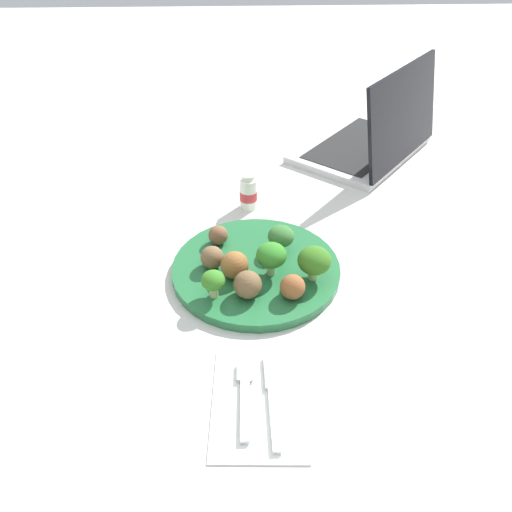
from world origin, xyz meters
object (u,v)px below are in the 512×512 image
at_px(broccoli_floret_center, 213,281).
at_px(meatball_mid_right, 235,265).
at_px(broccoli_floret_far_rim, 281,237).
at_px(broccoli_floret_mid_right, 314,261).
at_px(meatball_near_rim, 248,285).
at_px(meatball_front_right, 218,235).
at_px(meatball_far_rim, 293,287).
at_px(fork, 245,395).
at_px(knife, 273,395).
at_px(yogurt_bottle, 248,193).
at_px(laptop, 372,139).
at_px(napkin, 259,402).
at_px(plate, 256,269).
at_px(meatball_back_left, 212,256).
at_px(broccoli_floret_mid_left, 271,256).

height_order(broccoli_floret_center, meatball_mid_right, broccoli_floret_center).
distance_m(broccoli_floret_center, meatball_mid_right, 0.06).
bearing_deg(broccoli_floret_far_rim, broccoli_floret_mid_right, -148.23).
xyz_separation_m(meatball_near_rim, meatball_front_right, (0.14, 0.05, -0.00)).
bearing_deg(meatball_far_rim, broccoli_floret_center, 87.37).
height_order(broccoli_floret_mid_right, fork, broccoli_floret_mid_right).
relative_size(meatball_front_right, knife, 0.24).
distance_m(yogurt_bottle, laptop, 0.37).
xyz_separation_m(broccoli_floret_mid_right, meatball_mid_right, (0.01, 0.13, -0.01)).
bearing_deg(broccoli_floret_mid_right, laptop, -22.67).
distance_m(napkin, yogurt_bottle, 0.47).
distance_m(broccoli_floret_mid_right, fork, 0.25).
xyz_separation_m(plate, napkin, (-0.26, 0.01, -0.01)).
distance_m(broccoli_floret_far_rim, meatball_far_rim, 0.12).
xyz_separation_m(napkin, fork, (0.01, 0.02, 0.00)).
bearing_deg(broccoli_floret_mid_right, meatball_back_left, 76.75).
bearing_deg(broccoli_floret_mid_right, meatball_mid_right, 85.70).
height_order(napkin, yogurt_bottle, yogurt_bottle).
xyz_separation_m(fork, knife, (-0.00, -0.04, -0.00)).
height_order(broccoli_floret_mid_left, meatball_front_right, broccoli_floret_mid_left).
relative_size(meatball_near_rim, knife, 0.30).
bearing_deg(laptop, napkin, 157.22).
bearing_deg(laptop, plate, 146.42).
height_order(meatball_front_right, fork, meatball_front_right).
bearing_deg(napkin, broccoli_floret_mid_left, -6.92).
distance_m(meatball_back_left, meatball_mid_right, 0.05).
height_order(meatball_back_left, meatball_mid_right, meatball_mid_right).
bearing_deg(laptop, meatball_near_rim, 149.13).
xyz_separation_m(meatball_near_rim, meatball_far_rim, (-0.01, -0.07, -0.00)).
xyz_separation_m(meatball_front_right, meatball_mid_right, (-0.09, -0.03, 0.01)).
xyz_separation_m(broccoli_floret_center, meatball_back_left, (0.08, 0.00, -0.01)).
distance_m(broccoli_floret_far_rim, meatball_back_left, 0.12).
relative_size(broccoli_floret_mid_right, meatball_far_rim, 1.47).
relative_size(meatball_back_left, meatball_front_right, 1.12).
relative_size(broccoli_floret_far_rim, napkin, 0.28).
xyz_separation_m(meatball_mid_right, fork, (-0.23, -0.01, -0.03)).
height_order(fork, knife, same).
bearing_deg(broccoli_floret_far_rim, meatball_front_right, 76.75).
bearing_deg(laptop, fork, 155.71).
bearing_deg(knife, napkin, 109.74).
distance_m(plate, broccoli_floret_far_rim, 0.07).
bearing_deg(laptop, yogurt_bottle, 127.22).
bearing_deg(fork, yogurt_bottle, -1.98).
relative_size(broccoli_floret_center, fork, 0.39).
xyz_separation_m(broccoli_floret_mid_right, meatball_near_rim, (-0.04, 0.11, -0.01)).
relative_size(broccoli_floret_far_rim, meatball_far_rim, 1.23).
height_order(broccoli_floret_far_rim, meatball_near_rim, broccoli_floret_far_rim).
bearing_deg(meatball_mid_right, knife, -168.28).
bearing_deg(laptop, broccoli_floret_center, 144.91).
bearing_deg(laptop, meatball_front_right, 136.20).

